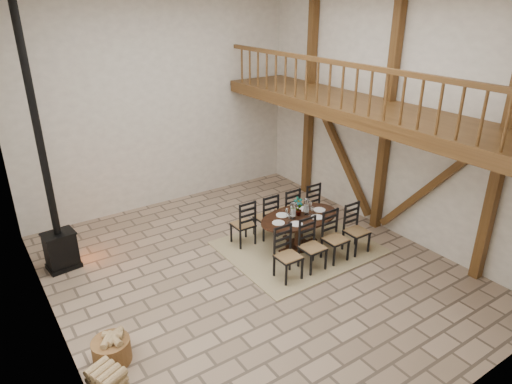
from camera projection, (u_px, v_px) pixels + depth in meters
ground at (254, 271)px, 8.82m from camera, size 8.00×8.00×0.00m
room_shell at (308, 109)px, 8.24m from camera, size 7.02×8.02×5.01m
rug at (298, 247)px, 9.64m from camera, size 3.00×2.50×0.02m
dining_table at (299, 232)px, 9.50m from camera, size 2.20×1.99×1.15m
wood_stove at (54, 215)px, 8.49m from camera, size 0.63×0.51×5.00m
log_basket at (112, 350)px, 6.58m from camera, size 0.55×0.55×0.46m
log_stack at (107, 380)px, 6.10m from camera, size 0.51×0.58×0.36m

